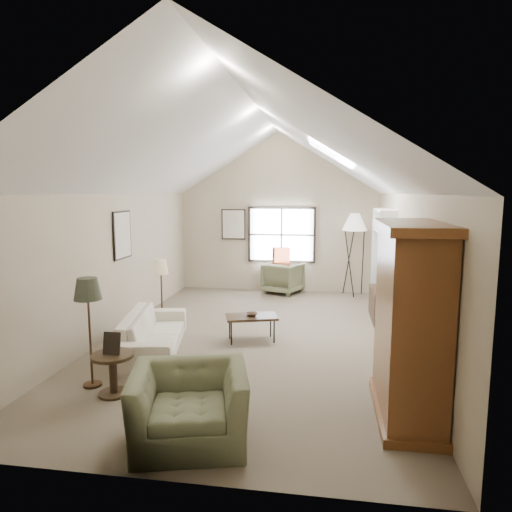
# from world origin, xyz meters

# --- Properties ---
(room_shell) EXTENTS (5.01, 8.01, 4.00)m
(room_shell) POSITION_xyz_m (0.00, 0.00, 3.21)
(room_shell) COLOR #756954
(room_shell) RESTS_ON ground
(window) EXTENTS (1.72, 0.08, 1.42)m
(window) POSITION_xyz_m (0.10, 3.96, 1.45)
(window) COLOR black
(window) RESTS_ON room_shell
(skylight) EXTENTS (0.80, 1.20, 0.52)m
(skylight) POSITION_xyz_m (1.30, 0.90, 3.22)
(skylight) COLOR white
(skylight) RESTS_ON room_shell
(wall_art) EXTENTS (1.97, 3.71, 0.88)m
(wall_art) POSITION_xyz_m (-1.88, 1.94, 1.73)
(wall_art) COLOR black
(wall_art) RESTS_ON room_shell
(armoire) EXTENTS (0.60, 1.50, 2.20)m
(armoire) POSITION_xyz_m (2.18, -2.40, 1.10)
(armoire) COLOR brown
(armoire) RESTS_ON ground
(tv_alcove) EXTENTS (0.32, 1.30, 2.10)m
(tv_alcove) POSITION_xyz_m (2.34, 1.60, 1.15)
(tv_alcove) COLOR white
(tv_alcove) RESTS_ON ground
(media_console) EXTENTS (0.34, 1.18, 0.60)m
(media_console) POSITION_xyz_m (2.32, 1.60, 0.30)
(media_console) COLOR #382316
(media_console) RESTS_ON ground
(tv_panel) EXTENTS (0.05, 0.90, 0.55)m
(tv_panel) POSITION_xyz_m (2.32, 1.60, 0.92)
(tv_panel) COLOR black
(tv_panel) RESTS_ON media_console
(sofa) EXTENTS (1.23, 2.24, 0.62)m
(sofa) POSITION_xyz_m (-1.47, -0.84, 0.31)
(sofa) COLOR white
(sofa) RESTS_ON ground
(armchair_near) EXTENTS (1.38, 1.28, 0.76)m
(armchair_near) POSITION_xyz_m (-0.10, -3.33, 0.38)
(armchair_near) COLOR #6B6C4B
(armchair_near) RESTS_ON ground
(armchair_far) EXTENTS (1.09, 1.10, 0.77)m
(armchair_far) POSITION_xyz_m (0.18, 3.70, 0.39)
(armchair_far) COLOR #6A6C4C
(armchair_far) RESTS_ON ground
(coffee_table) EXTENTS (0.96, 0.71, 0.44)m
(coffee_table) POSITION_xyz_m (0.00, -0.11, 0.22)
(coffee_table) COLOR #312214
(coffee_table) RESTS_ON ground
(bowl) EXTENTS (0.26, 0.26, 0.05)m
(bowl) POSITION_xyz_m (0.00, -0.11, 0.47)
(bowl) COLOR #3C2718
(bowl) RESTS_ON coffee_table
(side_table) EXTENTS (0.63, 0.63, 0.53)m
(side_table) POSITION_xyz_m (-1.37, -2.44, 0.27)
(side_table) COLOR #352616
(side_table) RESTS_ON ground
(side_chair) EXTENTS (0.51, 0.51, 1.13)m
(side_chair) POSITION_xyz_m (0.13, 3.70, 0.57)
(side_chair) COLOR maroon
(side_chair) RESTS_ON ground
(tripod_lamp) EXTENTS (0.75, 0.75, 2.05)m
(tripod_lamp) POSITION_xyz_m (1.90, 3.70, 1.03)
(tripod_lamp) COLOR white
(tripod_lamp) RESTS_ON ground
(dark_lamp) EXTENTS (0.42, 0.42, 1.48)m
(dark_lamp) POSITION_xyz_m (-1.77, -2.24, 0.74)
(dark_lamp) COLOR #272A1E
(dark_lamp) RESTS_ON ground
(tan_lamp) EXTENTS (0.31, 0.31, 1.33)m
(tan_lamp) POSITION_xyz_m (-1.77, 0.36, 0.66)
(tan_lamp) COLOR tan
(tan_lamp) RESTS_ON ground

